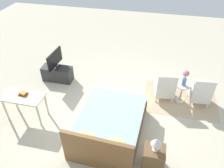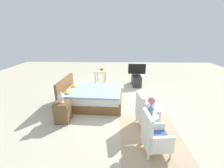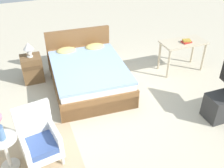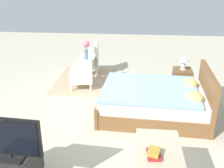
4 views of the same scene
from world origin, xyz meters
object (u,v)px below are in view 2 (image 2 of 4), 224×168
(bed, at_px, (92,97))
(table_lamp, at_px, (61,95))
(tv_flatscreen, at_px, (137,69))
(book_stack, at_px, (102,69))
(armchair_by_window_left, at_px, (154,136))
(tv_stand, at_px, (136,80))
(vanity_desk, at_px, (101,72))
(flower_vase, at_px, (151,105))
(nightstand, at_px, (63,112))
(armchair_by_window_right, at_px, (146,113))
(side_table, at_px, (149,124))

(bed, height_order, table_lamp, bed)
(tv_flatscreen, height_order, book_stack, tv_flatscreen)
(armchair_by_window_left, relative_size, book_stack, 4.20)
(armchair_by_window_left, xyz_separation_m, table_lamp, (1.13, 2.33, 0.43))
(bed, height_order, tv_stand, bed)
(table_lamp, height_order, vanity_desk, table_lamp)
(flower_vase, height_order, table_lamp, flower_vase)
(tv_flatscreen, xyz_separation_m, book_stack, (0.10, 1.69, -0.01))
(nightstand, xyz_separation_m, tv_stand, (3.28, -2.52, -0.05))
(armchair_by_window_left, bearing_deg, bed, 37.04)
(table_lamp, distance_m, tv_flatscreen, 4.14)
(bed, height_order, vanity_desk, bed)
(bed, relative_size, table_lamp, 6.38)
(bed, xyz_separation_m, nightstand, (-1.09, 0.65, -0.00))
(armchair_by_window_right, relative_size, flower_vase, 1.93)
(armchair_by_window_left, height_order, table_lamp, armchair_by_window_left)
(table_lamp, relative_size, book_stack, 1.51)
(bed, distance_m, vanity_desk, 2.29)
(bed, xyz_separation_m, flower_vase, (-1.72, -1.68, 0.58))
(flower_vase, distance_m, table_lamp, 2.42)
(tv_stand, bearing_deg, table_lamp, 142.48)
(armchair_by_window_right, relative_size, side_table, 1.58)
(tv_stand, bearing_deg, book_stack, 86.63)
(flower_vase, distance_m, tv_stand, 3.97)
(bed, height_order, side_table, bed)
(bed, bearing_deg, vanity_desk, -2.67)
(bed, bearing_deg, armchair_by_window_right, -126.54)
(armchair_by_window_left, distance_m, armchair_by_window_right, 0.98)
(flower_vase, bearing_deg, nightstand, 74.93)
(book_stack, bearing_deg, nightstand, 166.27)
(side_table, height_order, vanity_desk, vanity_desk)
(table_lamp, bearing_deg, side_table, -105.07)
(tv_stand, height_order, book_stack, book_stack)
(flower_vase, height_order, vanity_desk, flower_vase)
(book_stack, bearing_deg, vanity_desk, 108.55)
(book_stack, bearing_deg, tv_stand, -93.37)
(vanity_desk, bearing_deg, armchair_by_window_left, -160.72)
(flower_vase, distance_m, tv_flatscreen, 3.92)
(book_stack, bearing_deg, bed, 175.72)
(side_table, relative_size, table_lamp, 1.77)
(flower_vase, xyz_separation_m, tv_stand, (3.91, -0.18, -0.63))
(side_table, xyz_separation_m, flower_vase, (-0.00, -0.00, 0.51))
(nightstand, xyz_separation_m, vanity_desk, (3.36, -0.76, 0.33))
(armchair_by_window_left, distance_m, nightstand, 2.59)
(nightstand, bearing_deg, armchair_by_window_right, -93.64)
(bed, bearing_deg, book_stack, -4.28)
(tv_flatscreen, bearing_deg, nightstand, 142.50)
(nightstand, xyz_separation_m, table_lamp, (-0.00, 0.00, 0.51))
(tv_flatscreen, xyz_separation_m, vanity_desk, (0.08, 1.76, -0.15))
(armchair_by_window_right, xyz_separation_m, vanity_desk, (3.51, 1.57, 0.24))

